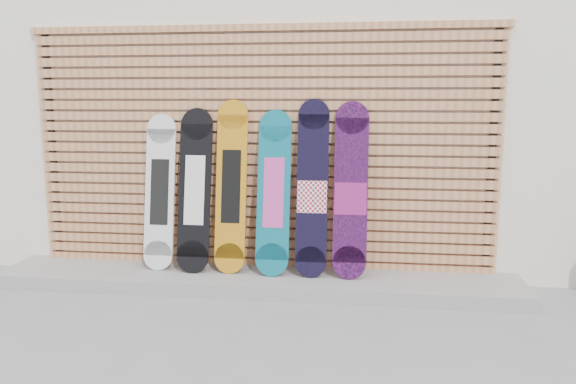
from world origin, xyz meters
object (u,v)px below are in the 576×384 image
snowboard_5 (351,191)px  snowboard_1 (195,190)px  snowboard_0 (160,192)px  snowboard_4 (312,189)px  snowboard_3 (274,193)px  snowboard_2 (231,186)px

snowboard_5 → snowboard_1: bearing=179.9°
snowboard_0 → snowboard_4: size_ratio=0.91×
snowboard_0 → snowboard_3: bearing=-1.3°
snowboard_4 → snowboard_3: bearing=-179.8°
snowboard_1 → snowboard_5: (1.39, -0.00, 0.02)m
snowboard_3 → snowboard_4: snowboard_4 is taller
snowboard_3 → snowboard_4: bearing=0.2°
snowboard_2 → snowboard_5: size_ratio=1.01×
snowboard_0 → snowboard_2: size_ratio=0.91×
snowboard_2 → snowboard_5: 1.06m
snowboard_0 → snowboard_5: snowboard_5 is taller
snowboard_1 → snowboard_3: 0.71m
snowboard_4 → snowboard_1: bearing=180.0°
snowboard_3 → snowboard_5: bearing=-0.1°
snowboard_2 → snowboard_3: bearing=-2.3°
snowboard_0 → snowboard_3: 1.05m
snowboard_1 → snowboard_3: size_ratio=1.01×
snowboard_2 → snowboard_4: size_ratio=1.00×
snowboard_2 → snowboard_3: 0.39m
snowboard_2 → snowboard_4: 0.72m
snowboard_0 → snowboard_3: size_ratio=0.97×
snowboard_1 → snowboard_0: bearing=176.2°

